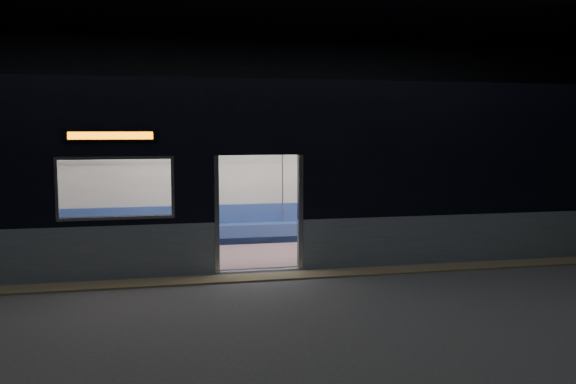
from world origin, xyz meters
name	(u,v)px	position (x,y,z in m)	size (l,w,h in m)	color
station_floor	(270,286)	(0.00, 0.00, -0.01)	(24.00, 14.00, 0.01)	#47494C
station_envelope	(269,53)	(0.00, 0.00, 3.66)	(24.00, 14.00, 5.00)	black
tactile_strip	(264,277)	(0.00, 0.55, 0.01)	(22.80, 0.50, 0.03)	#8C7F59
metro_car	(246,162)	(0.00, 2.54, 1.85)	(18.00, 3.04, 3.35)	#85919F
passenger	(394,206)	(3.52, 3.55, 0.76)	(0.37, 0.62, 1.27)	black
handbag	(397,212)	(3.50, 3.35, 0.65)	(0.23, 0.20, 0.11)	black
transit_map	(360,172)	(2.80, 3.85, 1.50)	(1.09, 0.03, 0.71)	white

